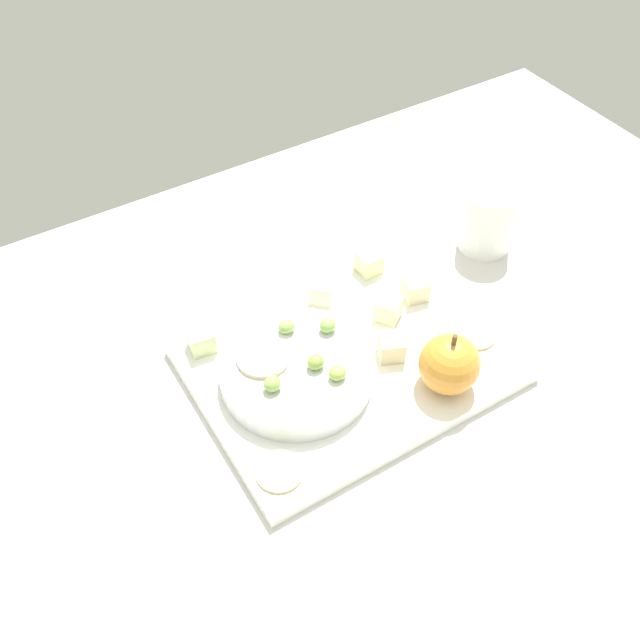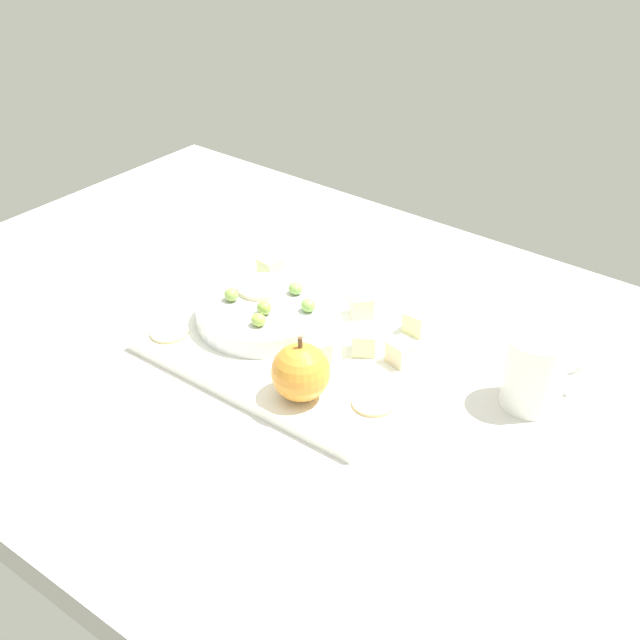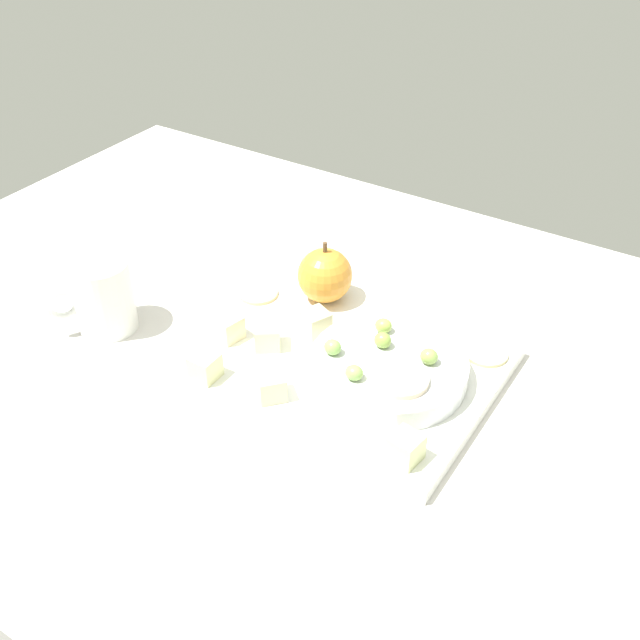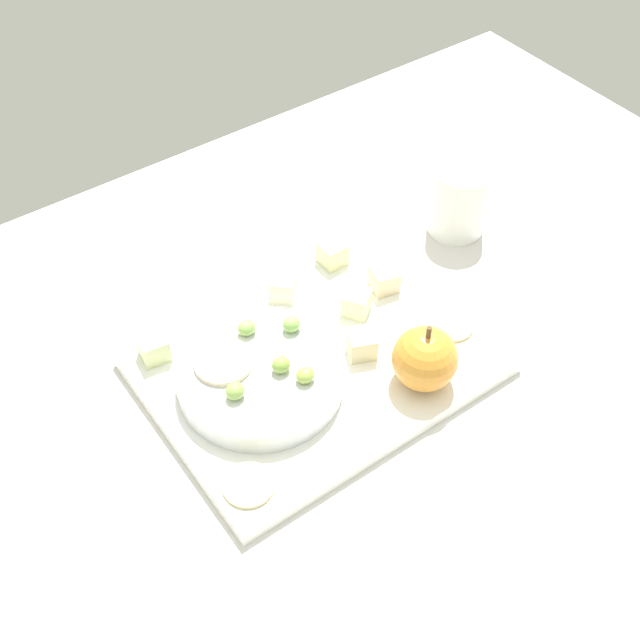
{
  "view_description": "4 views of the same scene",
  "coord_description": "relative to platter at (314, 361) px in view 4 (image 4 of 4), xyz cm",
  "views": [
    {
      "loc": [
        31.34,
        41.71,
        66.28
      ],
      "look_at": [
        4.04,
        -3.07,
        9.55
      ],
      "focal_mm": 40.18,
      "sensor_mm": 36.0,
      "label": 1
    },
    {
      "loc": [
        -55.05,
        68.64,
        64.55
      ],
      "look_at": [
        -0.43,
        -0.57,
        8.87
      ],
      "focal_mm": 49.95,
      "sensor_mm": 36.0,
      "label": 2
    },
    {
      "loc": [
        35.42,
        -56.0,
        57.48
      ],
      "look_at": [
        0.66,
        -1.3,
        9.94
      ],
      "focal_mm": 43.04,
      "sensor_mm": 36.0,
      "label": 3
    },
    {
      "loc": [
        33.34,
        44.08,
        69.44
      ],
      "look_at": [
        1.31,
        -0.57,
        9.85
      ],
      "focal_mm": 46.17,
      "sensor_mm": 36.0,
      "label": 4
    }
  ],
  "objects": [
    {
      "name": "grape_1",
      "position": [
        4.88,
        1.35,
        4.19
      ],
      "size": [
        1.87,
        1.69,
        1.7
      ],
      "primitive_type": "ellipsoid",
      "color": "#8EB34B",
      "rests_on": "serving_dish"
    },
    {
      "name": "apple_slice_0",
      "position": [
        9.01,
        -2.61,
        3.64
      ],
      "size": [
        5.81,
        5.81,
        0.6
      ],
      "primitive_type": "cylinder",
      "color": "beige",
      "rests_on": "serving_dish"
    },
    {
      "name": "cheese_cube_5",
      "position": [
        -1.94,
        -9.04,
        2.18
      ],
      "size": [
        3.88,
        3.88,
        2.75
      ],
      "primitive_type": "cube",
      "rotation": [
        0.0,
        0.0,
        0.85
      ],
      "color": "beige",
      "rests_on": "platter"
    },
    {
      "name": "grape_0",
      "position": [
        4.97,
        -4.7,
        4.11
      ],
      "size": [
        1.87,
        1.69,
        1.54
      ],
      "primitive_type": "ellipsoid",
      "color": "#8FBF5C",
      "rests_on": "serving_dish"
    },
    {
      "name": "cracker_1",
      "position": [
        13.68,
        9.05,
        1.01
      ],
      "size": [
        4.74,
        4.74,
        0.4
      ],
      "primitive_type": "cylinder",
      "color": "#D2C48B",
      "rests_on": "platter"
    },
    {
      "name": "platter",
      "position": [
        0.0,
        0.0,
        0.0
      ],
      "size": [
        33.7,
        25.22,
        1.61
      ],
      "primitive_type": "cube",
      "color": "white",
      "rests_on": "table"
    },
    {
      "name": "cheese_cube_3",
      "position": [
        -11.89,
        -3.53,
        2.18
      ],
      "size": [
        3.25,
        3.25,
        2.75
      ],
      "primitive_type": "cube",
      "rotation": [
        0.0,
        0.0,
        1.37
      ],
      "color": "beige",
      "rests_on": "platter"
    },
    {
      "name": "grape_4",
      "position": [
        10.15,
        1.52,
        4.17
      ],
      "size": [
        1.87,
        1.69,
        1.68
      ],
      "primitive_type": "ellipsoid",
      "color": "#90B654",
      "rests_on": "serving_dish"
    },
    {
      "name": "grape_2",
      "position": [
        3.68,
        3.73,
        4.12
      ],
      "size": [
        1.87,
        1.69,
        1.56
      ],
      "primitive_type": "ellipsoid",
      "color": "#9FBD51",
      "rests_on": "serving_dish"
    },
    {
      "name": "table",
      "position": [
        -2.13,
        0.42,
        -2.53
      ],
      "size": [
        123.26,
        82.07,
        3.44
      ],
      "primitive_type": "cube",
      "color": "silver",
      "rests_on": "ground"
    },
    {
      "name": "serving_dish",
      "position": [
        6.44,
        -0.08,
        2.07
      ],
      "size": [
        16.51,
        16.51,
        2.53
      ],
      "primitive_type": "cylinder",
      "color": "silver",
      "rests_on": "platter"
    },
    {
      "name": "grape_3",
      "position": [
        1.07,
        -2.43,
        4.16
      ],
      "size": [
        1.87,
        1.69,
        1.65
      ],
      "primitive_type": "ellipsoid",
      "color": "#8FC45C",
      "rests_on": "serving_dish"
    },
    {
      "name": "cracker_0",
      "position": [
        -14.11,
        5.08,
        1.01
      ],
      "size": [
        4.74,
        4.74,
        0.4
      ],
      "primitive_type": "cylinder",
      "color": "#DEC188",
      "rests_on": "platter"
    },
    {
      "name": "apple_whole",
      "position": [
        -6.94,
        8.8,
        4.08
      ],
      "size": [
        6.54,
        6.54,
        6.54
      ],
      "primitive_type": "sphere",
      "color": "orange",
      "rests_on": "platter"
    },
    {
      "name": "cheese_cube_2",
      "position": [
        13.26,
        -9.39,
        2.18
      ],
      "size": [
        3.11,
        3.11,
        2.75
      ],
      "primitive_type": "cube",
      "rotation": [
        0.0,
        0.0,
        1.43
      ],
      "color": "beige",
      "rests_on": "platter"
    },
    {
      "name": "cheese_cube_4",
      "position": [
        -4.17,
        2.47,
        2.18
      ],
      "size": [
        3.63,
        3.63,
        2.75
      ],
      "primitive_type": "cube",
      "rotation": [
        0.0,
        0.0,
        1.15
      ],
      "color": "beige",
      "rests_on": "platter"
    },
    {
      "name": "cheese_cube_0",
      "position": [
        -9.77,
        -10.19,
        2.18
      ],
      "size": [
        2.77,
        2.77,
        2.75
      ],
      "primitive_type": "cube",
      "rotation": [
        0.0,
        0.0,
        0.01
      ],
      "color": "beige",
      "rests_on": "platter"
    },
    {
      "name": "cup",
      "position": [
        -26.57,
        -7.9,
        3.57
      ],
      "size": [
        7.61,
        8.99,
        8.75
      ],
      "color": "white",
      "rests_on": "table"
    },
    {
      "name": "cheese_cube_1",
      "position": [
        -7.27,
        -2.51,
        2.18
      ],
      "size": [
        3.83,
        3.83,
        2.75
      ],
      "primitive_type": "cube",
      "rotation": [
        0.0,
        0.0,
        0.6
      ],
      "color": "beige",
      "rests_on": "platter"
    },
    {
      "name": "apple_stem",
      "position": [
        -6.94,
        8.8,
        7.95
      ],
      "size": [
        0.5,
        0.5,
        1.2
      ],
      "primitive_type": "cylinder",
      "color": "brown",
      "rests_on": "apple_whole"
    }
  ]
}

